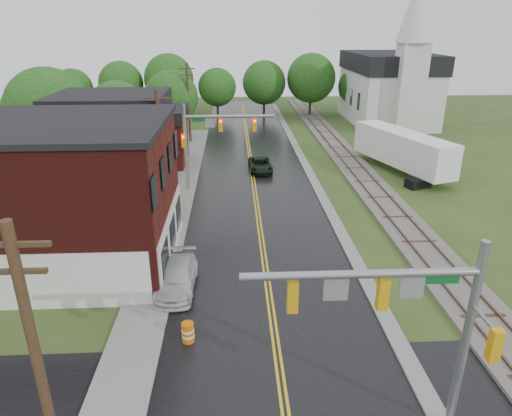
{
  "coord_description": "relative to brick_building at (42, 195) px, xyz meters",
  "views": [
    {
      "loc": [
        -1.69,
        -9.56,
        13.05
      ],
      "look_at": [
        -0.51,
        14.03,
        3.5
      ],
      "focal_mm": 32.0,
      "sensor_mm": 36.0,
      "label": 1
    }
  ],
  "objects": [
    {
      "name": "utility_pole_b",
      "position": [
        5.68,
        7.0,
        0.57
      ],
      "size": [
        1.8,
        0.28,
        9.0
      ],
      "color": "#382616",
      "rests_on": "ground"
    },
    {
      "name": "suv_dark",
      "position": [
        13.28,
        17.04,
        -3.53
      ],
      "size": [
        2.22,
        4.52,
        1.23
      ],
      "primitive_type": "imported",
      "rotation": [
        0.0,
        0.0,
        0.04
      ],
      "color": "black",
      "rests_on": "ground"
    },
    {
      "name": "traffic_signal_far",
      "position": [
        9.01,
        12.0,
        0.82
      ],
      "size": [
        7.34,
        0.43,
        7.2
      ],
      "color": "gray",
      "rests_on": "ground"
    },
    {
      "name": "sidewalk_left",
      "position": [
        6.28,
        10.0,
        -4.15
      ],
      "size": [
        2.4,
        50.0,
        0.12
      ],
      "primitive_type": "cube",
      "color": "gray",
      "rests_on": "ground"
    },
    {
      "name": "pickup_white",
      "position": [
        7.68,
        -3.54,
        -3.46
      ],
      "size": [
        2.05,
        4.78,
        1.37
      ],
      "primitive_type": "imported",
      "rotation": [
        0.0,
        0.0,
        -0.03
      ],
      "color": "silver",
      "rests_on": "ground"
    },
    {
      "name": "tree_left_e",
      "position": [
        3.64,
        30.9,
        0.66
      ],
      "size": [
        6.4,
        6.4,
        8.16
      ],
      "color": "black",
      "rests_on": "ground"
    },
    {
      "name": "railroad",
      "position": [
        22.48,
        20.0,
        -4.05
      ],
      "size": [
        3.2,
        80.0,
        0.3
      ],
      "color": "#59544C",
      "rests_on": "ground"
    },
    {
      "name": "darkred_building",
      "position": [
        2.48,
        20.0,
        -1.95
      ],
      "size": [
        7.0,
        6.0,
        4.4
      ],
      "primitive_type": "cube",
      "color": "#3F0F0C",
      "rests_on": "ground"
    },
    {
      "name": "utility_pole_a",
      "position": [
        5.68,
        -15.0,
        0.57
      ],
      "size": [
        1.8,
        0.28,
        9.0
      ],
      "color": "#382616",
      "rests_on": "ground"
    },
    {
      "name": "tree_left_c",
      "position": [
        -1.36,
        24.9,
        0.36
      ],
      "size": [
        6.0,
        6.0,
        7.65
      ],
      "color": "black",
      "rests_on": "ground"
    },
    {
      "name": "utility_pole_c",
      "position": [
        5.68,
        29.0,
        0.57
      ],
      "size": [
        1.8,
        0.28,
        9.0
      ],
      "color": "#382616",
      "rests_on": "ground"
    },
    {
      "name": "main_road",
      "position": [
        12.48,
        15.0,
        -4.15
      ],
      "size": [
        10.0,
        90.0,
        0.02
      ],
      "primitive_type": "cube",
      "color": "black",
      "rests_on": "ground"
    },
    {
      "name": "brick_building",
      "position": [
        0.0,
        0.0,
        0.0
      ],
      "size": [
        14.3,
        10.3,
        8.3
      ],
      "color": "#4A140F",
      "rests_on": "ground"
    },
    {
      "name": "construction_barrel",
      "position": [
        8.63,
        -7.94,
        -3.67
      ],
      "size": [
        0.61,
        0.61,
        0.96
      ],
      "primitive_type": "cylinder",
      "rotation": [
        0.0,
        0.0,
        -0.14
      ],
      "color": "#DA6109",
      "rests_on": "ground"
    },
    {
      "name": "curb_right",
      "position": [
        17.88,
        20.0,
        -4.15
      ],
      "size": [
        0.8,
        70.0,
        0.12
      ],
      "primitive_type": "cube",
      "color": "gray",
      "rests_on": "ground"
    },
    {
      "name": "church",
      "position": [
        32.48,
        38.74,
        1.68
      ],
      "size": [
        10.4,
        18.4,
        20.0
      ],
      "color": "silver",
      "rests_on": "ground"
    },
    {
      "name": "tree_left_b",
      "position": [
        -5.36,
        16.9,
        1.57
      ],
      "size": [
        7.6,
        7.6,
        9.69
      ],
      "color": "black",
      "rests_on": "ground"
    },
    {
      "name": "traffic_signal_near",
      "position": [
        15.96,
        -13.0,
        0.82
      ],
      "size": [
        7.34,
        0.3,
        7.2
      ],
      "color": "gray",
      "rests_on": "ground"
    },
    {
      "name": "semi_trailer",
      "position": [
        26.5,
        16.1,
        -1.89
      ],
      "size": [
        6.28,
        12.21,
        3.8
      ],
      "color": "black",
      "rests_on": "ground"
    },
    {
      "name": "yellow_house",
      "position": [
        1.48,
        11.0,
        -0.95
      ],
      "size": [
        8.0,
        7.0,
        6.4
      ],
      "primitive_type": "cube",
      "color": "tan",
      "rests_on": "ground"
    }
  ]
}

